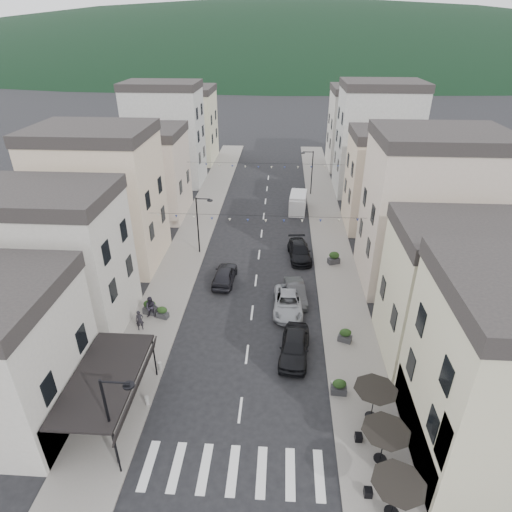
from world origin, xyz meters
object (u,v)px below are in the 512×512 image
(parked_car_d, at_px, (299,251))
(pedestrian_b, at_px, (151,307))
(parked_car_a, at_px, (294,346))
(pedestrian_a, at_px, (140,320))
(parked_car_b, at_px, (296,292))
(parked_car_e, at_px, (225,275))
(delivery_van, at_px, (298,202))
(parked_car_c, at_px, (288,303))

(parked_car_d, height_order, pedestrian_b, pedestrian_b)
(parked_car_a, bearing_deg, pedestrian_a, 175.48)
(parked_car_a, height_order, parked_car_b, parked_car_a)
(parked_car_d, xyz_separation_m, parked_car_e, (-6.85, -5.08, 0.04))
(parked_car_e, bearing_deg, pedestrian_b, 51.90)
(delivery_van, relative_size, pedestrian_a, 3.05)
(delivery_van, bearing_deg, pedestrian_a, -111.77)
(parked_car_a, height_order, parked_car_c, parked_car_a)
(parked_car_a, xyz_separation_m, parked_car_c, (-0.43, 5.51, -0.12))
(parked_car_a, bearing_deg, parked_car_d, 92.95)
(parked_car_b, bearing_deg, pedestrian_a, -164.63)
(parked_car_d, xyz_separation_m, pedestrian_a, (-12.36, -12.42, 0.22))
(parked_car_a, distance_m, pedestrian_b, 11.76)
(parked_car_c, bearing_deg, parked_car_d, 82.87)
(pedestrian_a, bearing_deg, parked_car_c, -5.02)
(parked_car_d, bearing_deg, parked_car_e, -149.55)
(parked_car_a, distance_m, parked_car_c, 5.53)
(parked_car_a, relative_size, parked_car_e, 1.08)
(parked_car_b, distance_m, delivery_van, 19.97)
(parked_car_e, bearing_deg, parked_car_a, 125.89)
(parked_car_d, distance_m, pedestrian_a, 17.52)
(parked_car_c, distance_m, parked_car_d, 9.11)
(parked_car_a, xyz_separation_m, pedestrian_b, (-11.18, 3.66, 0.23))
(parked_car_e, xyz_separation_m, delivery_van, (6.98, 17.57, 0.38))
(delivery_van, relative_size, pedestrian_b, 2.69)
(parked_car_c, distance_m, parked_car_e, 6.93)
(parked_car_b, xyz_separation_m, parked_car_e, (-6.33, 2.39, 0.06))
(parked_car_d, height_order, delivery_van, delivery_van)
(parked_car_d, distance_m, delivery_van, 12.50)
(pedestrian_a, xyz_separation_m, pedestrian_b, (0.46, 1.55, 0.11))
(parked_car_b, relative_size, delivery_van, 0.85)
(pedestrian_b, bearing_deg, parked_car_a, -21.00)
(parked_car_b, bearing_deg, pedestrian_b, -170.68)
(parked_car_b, distance_m, parked_car_d, 7.49)
(parked_car_b, relative_size, pedestrian_b, 2.29)
(parked_car_e, height_order, pedestrian_b, pedestrian_b)
(pedestrian_a, height_order, pedestrian_b, pedestrian_b)
(delivery_van, xyz_separation_m, pedestrian_a, (-12.48, -24.91, -0.21))
(parked_car_c, relative_size, pedestrian_b, 2.72)
(delivery_van, xyz_separation_m, pedestrian_b, (-12.02, -23.36, -0.09))
(parked_car_b, distance_m, parked_car_c, 1.69)
(parked_car_a, bearing_deg, parked_car_b, 94.14)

